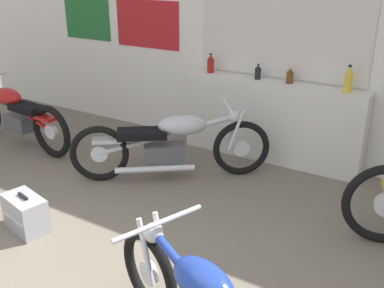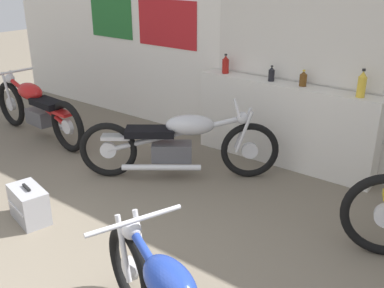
{
  "view_description": "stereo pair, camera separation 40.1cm",
  "coord_description": "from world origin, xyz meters",
  "views": [
    {
      "loc": [
        1.93,
        -1.11,
        2.23
      ],
      "look_at": [
        -0.0,
        2.06,
        0.7
      ],
      "focal_mm": 42.0,
      "sensor_mm": 36.0,
      "label": 1
    },
    {
      "loc": [
        2.26,
        -0.89,
        2.23
      ],
      "look_at": [
        -0.0,
        2.06,
        0.7
      ],
      "focal_mm": 42.0,
      "sensor_mm": 36.0,
      "label": 2
    }
  ],
  "objects": [
    {
      "name": "bottle_left_center",
      "position": [
        -0.06,
        3.6,
        1.03
      ],
      "size": [
        0.07,
        0.07,
        0.18
      ],
      "color": "black",
      "rests_on": "sill_counter"
    },
    {
      "name": "motorcycle_silver",
      "position": [
        -0.58,
        2.57,
        0.41
      ],
      "size": [
        1.77,
        1.36,
        0.8
      ],
      "color": "black",
      "rests_on": "ground_plane"
    },
    {
      "name": "hard_case_silver",
      "position": [
        -1.1,
        1.04,
        0.16
      ],
      "size": [
        0.47,
        0.33,
        0.35
      ],
      "color": "#9E9EA3",
      "rests_on": "ground_plane"
    },
    {
      "name": "wall_back",
      "position": [
        0.0,
        3.78,
        1.4
      ],
      "size": [
        10.0,
        0.07,
        2.8
      ],
      "color": "silver",
      "rests_on": "ground_plane"
    },
    {
      "name": "bottle_leftmost",
      "position": [
        -0.68,
        3.6,
        1.06
      ],
      "size": [
        0.08,
        0.08,
        0.23
      ],
      "color": "maroon",
      "rests_on": "sill_counter"
    },
    {
      "name": "sill_counter",
      "position": [
        0.13,
        3.6,
        0.48
      ],
      "size": [
        2.15,
        0.28,
        0.95
      ],
      "color": "silver",
      "rests_on": "ground_plane"
    },
    {
      "name": "bottle_right_center",
      "position": [
        0.95,
        3.58,
        1.08
      ],
      "size": [
        0.09,
        0.09,
        0.29
      ],
      "color": "gold",
      "rests_on": "sill_counter"
    },
    {
      "name": "bottle_center",
      "position": [
        0.31,
        3.62,
        1.03
      ],
      "size": [
        0.08,
        0.08,
        0.18
      ],
      "color": "#5B3814",
      "rests_on": "sill_counter"
    },
    {
      "name": "motorcycle_red",
      "position": [
        -2.82,
        2.34,
        0.41
      ],
      "size": [
        2.05,
        0.64,
        0.82
      ],
      "color": "black",
      "rests_on": "ground_plane"
    }
  ]
}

